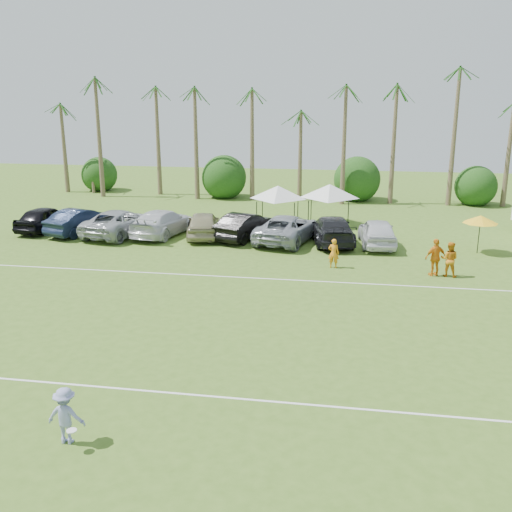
# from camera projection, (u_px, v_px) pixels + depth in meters

# --- Properties ---
(ground) EXTENTS (120.00, 120.00, 0.00)m
(ground) POSITION_uv_depth(u_px,v_px,m) (142.00, 428.00, 15.92)
(ground) COLOR #43651E
(ground) RESTS_ON ground
(field_lines) EXTENTS (80.00, 12.10, 0.01)m
(field_lines) POSITION_uv_depth(u_px,v_px,m) (211.00, 321.00, 23.52)
(field_lines) COLOR white
(field_lines) RESTS_ON ground
(palm_tree_0) EXTENTS (2.40, 2.40, 8.90)m
(palm_tree_0) POSITION_uv_depth(u_px,v_px,m) (58.00, 113.00, 53.49)
(palm_tree_0) COLOR brown
(palm_tree_0) RESTS_ON ground
(palm_tree_1) EXTENTS (2.40, 2.40, 9.90)m
(palm_tree_1) POSITION_uv_depth(u_px,v_px,m) (107.00, 104.00, 52.47)
(palm_tree_1) COLOR brown
(palm_tree_1) RESTS_ON ground
(palm_tree_2) EXTENTS (2.40, 2.40, 10.90)m
(palm_tree_2) POSITION_uv_depth(u_px,v_px,m) (159.00, 94.00, 51.44)
(palm_tree_2) COLOR brown
(palm_tree_2) RESTS_ON ground
(palm_tree_3) EXTENTS (2.40, 2.40, 11.90)m
(palm_tree_3) POSITION_uv_depth(u_px,v_px,m) (202.00, 84.00, 50.58)
(palm_tree_3) COLOR brown
(palm_tree_3) RESTS_ON ground
(palm_tree_4) EXTENTS (2.40, 2.40, 8.90)m
(palm_tree_4) POSITION_uv_depth(u_px,v_px,m) (246.00, 114.00, 50.64)
(palm_tree_4) COLOR brown
(palm_tree_4) RESTS_ON ground
(palm_tree_5) EXTENTS (2.40, 2.40, 9.90)m
(palm_tree_5) POSITION_uv_depth(u_px,v_px,m) (291.00, 104.00, 49.78)
(palm_tree_5) COLOR brown
(palm_tree_5) RESTS_ON ground
(palm_tree_6) EXTENTS (2.40, 2.40, 10.90)m
(palm_tree_6) POSITION_uv_depth(u_px,v_px,m) (337.00, 94.00, 48.91)
(palm_tree_6) COLOR brown
(palm_tree_6) RESTS_ON ground
(palm_tree_7) EXTENTS (2.40, 2.40, 11.90)m
(palm_tree_7) POSITION_uv_depth(u_px,v_px,m) (386.00, 83.00, 48.05)
(palm_tree_7) COLOR brown
(palm_tree_7) RESTS_ON ground
(palm_tree_8) EXTENTS (2.40, 2.40, 8.90)m
(palm_tree_8) POSITION_uv_depth(u_px,v_px,m) (444.00, 115.00, 47.96)
(palm_tree_8) COLOR brown
(palm_tree_8) RESTS_ON ground
(palm_tree_9) EXTENTS (2.40, 2.40, 9.90)m
(palm_tree_9) POSITION_uv_depth(u_px,v_px,m) (508.00, 104.00, 46.93)
(palm_tree_9) COLOR brown
(palm_tree_9) RESTS_ON ground
(bush_tree_0) EXTENTS (4.00, 4.00, 4.00)m
(bush_tree_0) POSITION_uv_depth(u_px,v_px,m) (97.00, 173.00, 55.49)
(bush_tree_0) COLOR brown
(bush_tree_0) RESTS_ON ground
(bush_tree_1) EXTENTS (4.00, 4.00, 4.00)m
(bush_tree_1) POSITION_uv_depth(u_px,v_px,m) (227.00, 176.00, 53.44)
(bush_tree_1) COLOR brown
(bush_tree_1) RESTS_ON ground
(bush_tree_2) EXTENTS (4.00, 4.00, 4.00)m
(bush_tree_2) POSITION_uv_depth(u_px,v_px,m) (357.00, 179.00, 51.54)
(bush_tree_2) COLOR brown
(bush_tree_2) RESTS_ON ground
(bush_tree_3) EXTENTS (4.00, 4.00, 4.00)m
(bush_tree_3) POSITION_uv_depth(u_px,v_px,m) (472.00, 181.00, 49.96)
(bush_tree_3) COLOR brown
(bush_tree_3) RESTS_ON ground
(sideline_player_a) EXTENTS (0.63, 0.45, 1.61)m
(sideline_player_a) POSITION_uv_depth(u_px,v_px,m) (334.00, 253.00, 30.69)
(sideline_player_a) COLOR orange
(sideline_player_a) RESTS_ON ground
(sideline_player_b) EXTENTS (1.03, 0.88, 1.83)m
(sideline_player_b) POSITION_uv_depth(u_px,v_px,m) (449.00, 259.00, 29.16)
(sideline_player_b) COLOR orange
(sideline_player_b) RESTS_ON ground
(sideline_player_c) EXTENTS (1.25, 0.90, 1.96)m
(sideline_player_c) POSITION_uv_depth(u_px,v_px,m) (436.00, 257.00, 29.25)
(sideline_player_c) COLOR orange
(sideline_player_c) RESTS_ON ground
(canopy_tent_left) EXTENTS (4.10, 4.10, 3.33)m
(canopy_tent_left) POSITION_uv_depth(u_px,v_px,m) (278.00, 186.00, 40.50)
(canopy_tent_left) COLOR black
(canopy_tent_left) RESTS_ON ground
(canopy_tent_right) EXTENTS (4.26, 4.26, 3.45)m
(canopy_tent_right) POSITION_uv_depth(u_px,v_px,m) (330.00, 184.00, 40.46)
(canopy_tent_right) COLOR black
(canopy_tent_right) RESTS_ON ground
(market_umbrella) EXTENTS (2.04, 2.04, 2.27)m
(market_umbrella) POSITION_uv_depth(u_px,v_px,m) (481.00, 219.00, 33.25)
(market_umbrella) COLOR black
(market_umbrella) RESTS_ON ground
(frisbee_player) EXTENTS (1.04, 0.81, 1.59)m
(frisbee_player) POSITION_uv_depth(u_px,v_px,m) (66.00, 416.00, 15.06)
(frisbee_player) COLOR #878FC0
(frisbee_player) RESTS_ON ground
(parked_car_0) EXTENTS (2.57, 5.25, 1.72)m
(parked_car_0) POSITION_uv_depth(u_px,v_px,m) (46.00, 218.00, 39.26)
(parked_car_0) COLOR black
(parked_car_0) RESTS_ON ground
(parked_car_1) EXTENTS (3.34, 5.54, 1.72)m
(parked_car_1) POSITION_uv_depth(u_px,v_px,m) (81.00, 221.00, 38.44)
(parked_car_1) COLOR #141E34
(parked_car_1) RESTS_ON ground
(parked_car_2) EXTENTS (3.98, 6.63, 1.72)m
(parked_car_2) POSITION_uv_depth(u_px,v_px,m) (120.00, 222.00, 37.97)
(parked_car_2) COLOR #A4A7AB
(parked_car_2) RESTS_ON ground
(parked_car_3) EXTENTS (3.46, 6.28, 1.72)m
(parked_car_3) POSITION_uv_depth(u_px,v_px,m) (163.00, 223.00, 37.94)
(parked_car_3) COLOR silver
(parked_car_3) RESTS_ON ground
(parked_car_4) EXTENTS (3.01, 5.36, 1.72)m
(parked_car_4) POSITION_uv_depth(u_px,v_px,m) (203.00, 224.00, 37.45)
(parked_car_4) COLOR tan
(parked_car_4) RESTS_ON ground
(parked_car_5) EXTENTS (3.48, 5.54, 1.72)m
(parked_car_5) POSITION_uv_depth(u_px,v_px,m) (245.00, 226.00, 37.00)
(parked_car_5) COLOR black
(parked_car_5) RESTS_ON ground
(parked_car_6) EXTENTS (4.19, 6.69, 1.72)m
(parked_car_6) POSITION_uv_depth(u_px,v_px,m) (287.00, 228.00, 36.26)
(parked_car_6) COLOR #9398A0
(parked_car_6) RESTS_ON ground
(parked_car_7) EXTENTS (3.42, 6.27, 1.72)m
(parked_car_7) POSITION_uv_depth(u_px,v_px,m) (332.00, 230.00, 35.94)
(parked_car_7) COLOR black
(parked_car_7) RESTS_ON ground
(parked_car_8) EXTENTS (2.45, 5.21, 1.72)m
(parked_car_8) POSITION_uv_depth(u_px,v_px,m) (377.00, 232.00, 35.24)
(parked_car_8) COLOR silver
(parked_car_8) RESTS_ON ground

